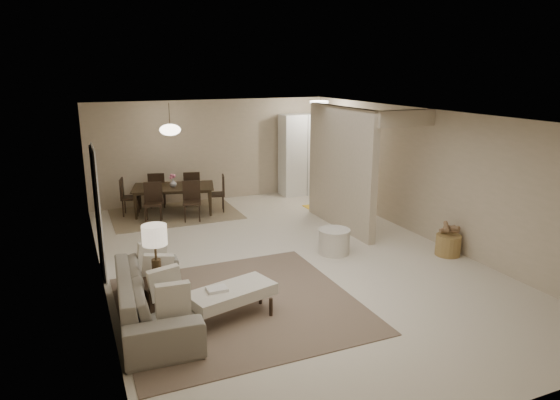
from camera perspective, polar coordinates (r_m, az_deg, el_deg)
name	(u,v)px	position (r m, az deg, el deg)	size (l,w,h in m)	color
floor	(285,259)	(8.79, 0.52, -6.73)	(9.00, 9.00, 0.00)	beige
ceiling	(285,115)	(8.21, 0.56, 9.73)	(9.00, 9.00, 0.00)	white
back_wall	(212,151)	(12.59, -7.78, 5.62)	(6.00, 6.00, 0.00)	tan
left_wall	(97,208)	(7.75, -20.22, -0.91)	(9.00, 9.00, 0.00)	tan
right_wall	(428,175)	(9.98, 16.53, 2.76)	(9.00, 9.00, 0.00)	tan
partition	(340,168)	(10.31, 6.93, 3.63)	(0.15, 2.50, 2.50)	tan
doorway	(97,213)	(8.39, -20.14, -1.38)	(0.04, 0.90, 2.04)	black
pantry_cabinet	(303,154)	(13.12, 2.64, 5.22)	(1.20, 0.55, 2.10)	white
flush_light	(319,102)	(12.09, 4.50, 11.11)	(0.44, 0.44, 0.05)	white
living_rug	(239,304)	(7.21, -4.71, -11.79)	(3.20, 3.20, 0.01)	brown
sofa	(155,297)	(6.83, -14.13, -10.69)	(0.91, 2.32, 0.68)	gray
ottoman_bench	(231,294)	(6.75, -5.58, -10.63)	(1.26, 0.82, 0.42)	beige
side_table	(159,300)	(6.87, -13.68, -11.08)	(0.50, 0.50, 0.55)	black
table_lamp	(155,240)	(6.55, -14.13, -4.46)	(0.32, 0.32, 0.76)	#43311C
round_pouf	(334,242)	(9.02, 6.20, -4.74)	(0.57, 0.57, 0.44)	beige
wicker_basket	(448,245)	(9.39, 18.66, -4.90)	(0.44, 0.44, 0.37)	olive
dining_rug	(175,213)	(11.73, -11.94, -1.48)	(2.80, 2.10, 0.01)	#766349
dining_table	(174,200)	(11.64, -12.02, -0.01)	(1.80, 1.00, 0.63)	black
dining_chairs	(174,195)	(11.62, -12.05, 0.53)	(2.32, 1.90, 0.86)	black
vase	(173,183)	(11.55, -12.12, 1.91)	(0.16, 0.16, 0.17)	silver
yellow_mat	(325,206)	(12.08, 5.22, -0.73)	(0.97, 0.60, 0.01)	yellow
pendant_light	(170,130)	(11.35, -12.45, 7.85)	(0.46, 0.46, 0.71)	#43311C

